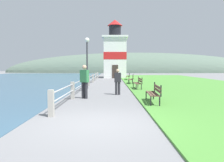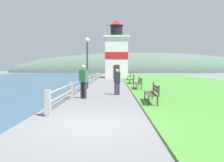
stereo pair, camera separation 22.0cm
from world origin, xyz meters
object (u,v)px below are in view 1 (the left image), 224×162
Objects in this scene: park_bench_far at (132,79)px; park_bench_by_lighthouse at (129,76)px; park_bench_near at (155,92)px; lamp_post at (88,54)px; park_bench_midway at (139,82)px; person_strolling at (85,80)px; person_by_railing at (118,81)px; lighthouse at (116,54)px.

park_bench_far is 6.51m from park_bench_by_lighthouse.
lamp_post is (-3.90, 6.95, 2.20)m from park_bench_near.
lamp_post is at bearing -8.93° from park_bench_midway.
person_strolling is at bearing 81.74° from park_bench_by_lighthouse.
park_bench_near is 11.70m from park_bench_far.
person_by_railing is at bearing 85.82° from park_bench_far.
park_bench_midway is 4.53m from lamp_post.
park_bench_near is at bearing 93.49° from park_bench_by_lighthouse.
lamp_post is (-2.39, -17.33, -1.03)m from lighthouse.
lighthouse reaches higher than park_bench_near.
lighthouse reaches higher than person_by_railing.
lighthouse reaches higher than person_strolling.
park_bench_near is at bearing -158.58° from person_by_railing.
park_bench_near is at bearing -60.74° from lamp_post.
park_bench_far is at bearing -86.89° from park_bench_near.
lamp_post is at bearing -97.85° from lighthouse.
park_bench_by_lighthouse is 0.46× the size of lamp_post.
park_bench_far is 1.25× the size of person_by_railing.
person_by_railing is at bearing -20.09° from person_strolling.
park_bench_midway is at bearing -6.52° from person_strolling.
park_bench_near is 18.20m from park_bench_by_lighthouse.
lamp_post is at bearing 57.16° from park_bench_far.
park_bench_near is 1.10× the size of park_bench_by_lighthouse.
person_by_railing is 4.79m from lamp_post.
lighthouse is 2.28× the size of lamp_post.
park_bench_far is at bearing -16.18° from person_by_railing.
lamp_post reaches higher than person_by_railing.
lighthouse reaches higher than park_bench_by_lighthouse.
lamp_post reaches higher than park_bench_midway.
lamp_post is at bearing 74.19° from park_bench_by_lighthouse.
lighthouse reaches higher than park_bench_far.
park_bench_midway is at bearing -87.21° from park_bench_near.
park_bench_midway is at bearing -32.35° from person_by_railing.
lighthouse is at bearing -86.55° from park_bench_midway.
park_bench_by_lighthouse is (0.14, 6.51, -0.00)m from park_bench_far.
park_bench_midway is 3.66m from person_by_railing.
person_by_railing is at bearing -90.30° from lighthouse.
lamp_post is (-2.28, 3.77, 1.88)m from person_by_railing.
park_bench_by_lighthouse is at bearing 17.08° from person_strolling.
person_strolling is at bearing -94.88° from lighthouse.
lighthouse is (-1.51, 24.28, 3.22)m from park_bench_near.
park_bench_by_lighthouse is at bearing -12.12° from person_by_railing.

